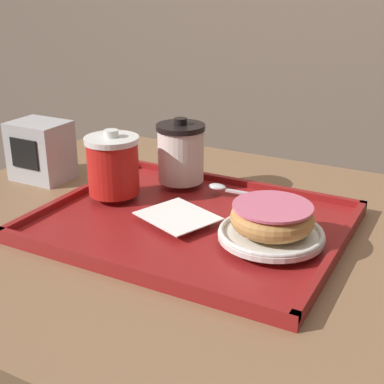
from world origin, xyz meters
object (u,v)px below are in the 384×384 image
Objects in this scene: coffee_cup_front at (113,165)px; coffee_cup_rear at (181,152)px; napkin_dispenser at (41,151)px; donut_chocolate_glazed at (272,217)px; spoon at (227,189)px.

coffee_cup_rear is at bearing 56.56° from coffee_cup_front.
napkin_dispenser is (-0.29, -0.07, -0.02)m from coffee_cup_rear.
coffee_cup_rear is 0.30m from napkin_dispenser.
donut_chocolate_glazed is 0.20m from spoon.
napkin_dispenser is (-0.39, -0.06, 0.03)m from spoon.
coffee_cup_front is at bearing -11.65° from napkin_dispenser.
donut_chocolate_glazed is 0.54m from napkin_dispenser.
coffee_cup_front reaches higher than napkin_dispenser.
napkin_dispenser is at bearing 4.89° from spoon.
coffee_cup_front reaches higher than spoon.
spoon is 1.19× the size of napkin_dispenser.
donut_chocolate_glazed is at bearing 130.57° from spoon.
coffee_cup_front is 0.96× the size of coffee_cup_rear.
coffee_cup_front is 0.22m from napkin_dispenser.
coffee_cup_rear reaches higher than donut_chocolate_glazed.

